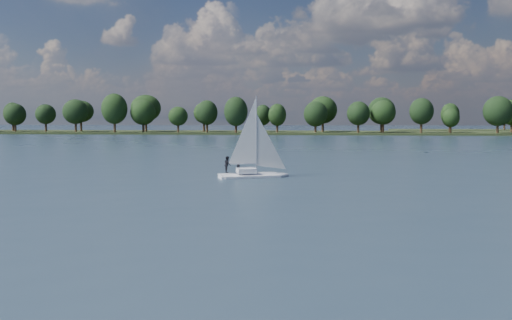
{
  "coord_description": "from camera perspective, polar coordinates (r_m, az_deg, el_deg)",
  "views": [
    {
      "loc": [
        14.86,
        -12.78,
        6.34
      ],
      "look_at": [
        9.38,
        38.18,
        2.5
      ],
      "focal_mm": 40.0,
      "sensor_mm": 36.0,
      "label": 1
    }
  ],
  "objects": [
    {
      "name": "ground",
      "position": [
        113.93,
        -1.36,
        1.09
      ],
      "size": [
        700.0,
        700.0,
        0.0
      ],
      "primitive_type": "plane",
      "color": "#233342",
      "rests_on": "ground"
    },
    {
      "name": "far_shore",
      "position": [
        225.36,
        2.36,
        2.67
      ],
      "size": [
        660.0,
        40.0,
        1.5
      ],
      "primitive_type": "cube",
      "color": "black",
      "rests_on": "ground"
    },
    {
      "name": "sailboat",
      "position": [
        59.66,
        -0.61,
        0.61
      ],
      "size": [
        7.03,
        4.47,
        9.0
      ],
      "rotation": [
        0.0,
        0.0,
        0.41
      ],
      "color": "silver",
      "rests_on": "ground"
    },
    {
      "name": "treeline",
      "position": [
        221.72,
        2.63,
        4.69
      ],
      "size": [
        562.24,
        73.82,
        17.4
      ],
      "color": "black",
      "rests_on": "ground"
    }
  ]
}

